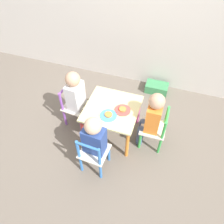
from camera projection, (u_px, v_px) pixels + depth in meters
The scene contains 11 objects.
ground_plane at pixel (112, 132), 2.58m from camera, with size 6.00×6.00×0.00m, color #6B6056.
kids_table at pixel (112, 112), 2.31m from camera, with size 0.55×0.55×0.42m.
chair_blue at pixel (93, 154), 2.10m from camera, with size 0.28×0.28×0.51m.
chair_green at pixel (155, 129), 2.30m from camera, with size 0.26×0.26×0.51m.
chair_purple at pixel (74, 106), 2.52m from camera, with size 0.28×0.28×0.51m.
child_front at pixel (95, 139), 2.01m from camera, with size 0.21×0.22×0.71m.
child_right at pixel (152, 116), 2.18m from camera, with size 0.21×0.20×0.73m.
child_left at pixel (77, 96), 2.36m from camera, with size 0.22×0.21×0.74m.
plate_front at pixel (108, 115), 2.19m from camera, with size 0.17×0.17×0.03m.
plate_right at pixel (123, 110), 2.23m from camera, with size 0.16×0.16×0.03m.
storage_bin at pixel (157, 88), 3.02m from camera, with size 0.30×0.19×0.12m.
Camera 1 is at (0.49, -1.47, 2.07)m, focal length 35.00 mm.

